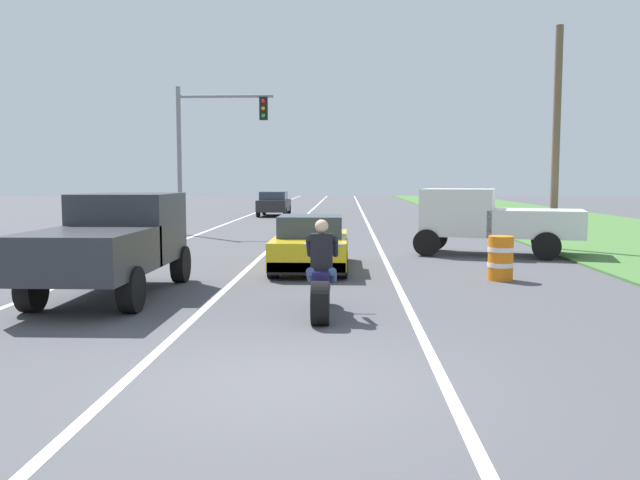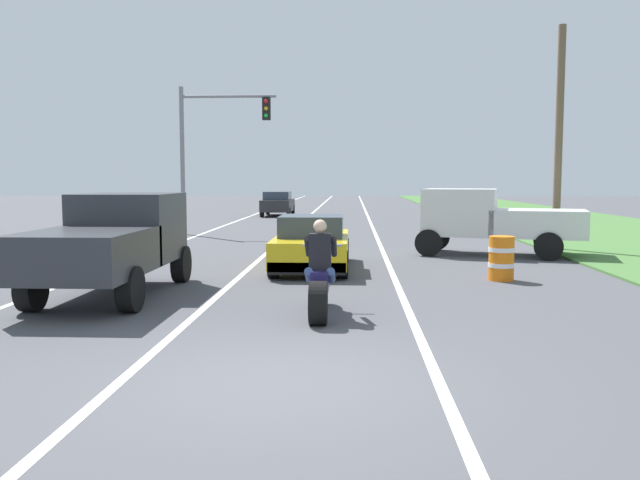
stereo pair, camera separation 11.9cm
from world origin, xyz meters
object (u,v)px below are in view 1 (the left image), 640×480
motorcycle_with_rider (322,282)px  construction_barrel_nearest (501,258)px  sports_car_yellow (311,244)px  distant_car_far_ahead (274,203)px  pickup_truck_right_shoulder_white (489,218)px  pickup_truck_left_lane_dark_grey (113,239)px  traffic_light_mast_near (208,138)px

motorcycle_with_rider → construction_barrel_nearest: size_ratio=2.21×
sports_car_yellow → distant_car_far_ahead: 24.02m
sports_car_yellow → construction_barrel_nearest: bearing=-20.8°
sports_car_yellow → pickup_truck_right_shoulder_white: size_ratio=0.84×
pickup_truck_left_lane_dark_grey → traffic_light_mast_near: traffic_light_mast_near is taller
motorcycle_with_rider → traffic_light_mast_near: size_ratio=0.37×
traffic_light_mast_near → sports_car_yellow: bearing=-65.0°
sports_car_yellow → distant_car_far_ahead: size_ratio=1.08×
motorcycle_with_rider → distant_car_far_ahead: motorcycle_with_rider is taller
pickup_truck_left_lane_dark_grey → construction_barrel_nearest: size_ratio=4.80×
sports_car_yellow → pickup_truck_right_shoulder_white: (5.18, 3.33, 0.48)m
sports_car_yellow → distant_car_far_ahead: distant_car_far_ahead is taller
traffic_light_mast_near → pickup_truck_left_lane_dark_grey: bearing=-85.5°
construction_barrel_nearest → sports_car_yellow: bearing=159.2°
pickup_truck_left_lane_dark_grey → pickup_truck_right_shoulder_white: bearing=39.5°
pickup_truck_left_lane_dark_grey → traffic_light_mast_near: size_ratio=0.80×
pickup_truck_right_shoulder_white → distant_car_far_ahead: pickup_truck_right_shoulder_white is taller
pickup_truck_right_shoulder_white → construction_barrel_nearest: size_ratio=5.14×
pickup_truck_right_shoulder_white → distant_car_far_ahead: bearing=113.2°
motorcycle_with_rider → distant_car_far_ahead: bearing=97.8°
pickup_truck_left_lane_dark_grey → construction_barrel_nearest: 8.36m
motorcycle_with_rider → pickup_truck_left_lane_dark_grey: pickup_truck_left_lane_dark_grey is taller
construction_barrel_nearest → pickup_truck_right_shoulder_white: bearing=80.7°
motorcycle_with_rider → construction_barrel_nearest: motorcycle_with_rider is taller
pickup_truck_right_shoulder_white → traffic_light_mast_near: (-9.94, 6.86, 2.85)m
distant_car_far_ahead → pickup_truck_left_lane_dark_grey: bearing=-90.2°
motorcycle_with_rider → construction_barrel_nearest: bearing=46.6°
pickup_truck_left_lane_dark_grey → distant_car_far_ahead: pickup_truck_left_lane_dark_grey is taller
construction_barrel_nearest → pickup_truck_left_lane_dark_grey: bearing=-164.1°
sports_car_yellow → construction_barrel_nearest: sports_car_yellow is taller
pickup_truck_right_shoulder_white → traffic_light_mast_near: bearing=145.4°
motorcycle_with_rider → construction_barrel_nearest: 5.66m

